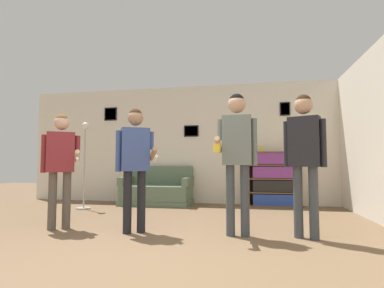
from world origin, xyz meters
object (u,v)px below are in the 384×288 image
person_player_foreground_left (61,159)px  couch (157,192)px  drinking_cup (262,149)px  person_player_foreground_center (135,156)px  floor_lamp (84,164)px  person_watcher_holding_cup (237,146)px  person_spectator_near_bookshelf (304,148)px  bookshelf (274,179)px

person_player_foreground_left → couch: bearing=78.1°
drinking_cup → person_player_foreground_center: bearing=-121.2°
floor_lamp → person_watcher_holding_cup: size_ratio=0.97×
drinking_cup → couch: bearing=-174.9°
person_player_foreground_left → person_spectator_near_bookshelf: (3.24, 0.11, 0.12)m
bookshelf → person_watcher_holding_cup: person_watcher_holding_cup is taller
couch → person_player_foreground_center: 2.80m
couch → person_watcher_holding_cup: size_ratio=0.86×
person_watcher_holding_cup → drinking_cup: bearing=81.8°
drinking_cup → person_player_foreground_left: bearing=-134.8°
floor_lamp → drinking_cup: (3.50, 1.11, 0.32)m
person_player_foreground_center → person_watcher_holding_cup: size_ratio=0.91×
bookshelf → person_watcher_holding_cup: bearing=-103.1°
bookshelf → floor_lamp: (-3.74, -1.11, 0.31)m
couch → drinking_cup: drinking_cup is taller
bookshelf → floor_lamp: floor_lamp is taller
person_player_foreground_center → bookshelf: bearing=55.4°
floor_lamp → drinking_cup: size_ratio=14.60×
couch → bookshelf: 2.54m
person_player_foreground_left → person_watcher_holding_cup: person_watcher_holding_cup is taller
bookshelf → person_spectator_near_bookshelf: person_spectator_near_bookshelf is taller
person_player_foreground_left → person_spectator_near_bookshelf: 3.24m
bookshelf → drinking_cup: size_ratio=9.73×
person_player_foreground_center → person_watcher_holding_cup: person_watcher_holding_cup is taller
bookshelf → person_spectator_near_bookshelf: bearing=-86.5°
person_player_foreground_left → bookshelf: bearing=42.9°
couch → person_spectator_near_bookshelf: (2.68, -2.54, 0.80)m
person_player_foreground_center → person_watcher_holding_cup: bearing=3.6°
person_watcher_holding_cup → person_player_foreground_center: bearing=-176.4°
person_spectator_near_bookshelf → person_player_foreground_center: bearing=-176.9°
person_watcher_holding_cup → drinking_cup: (0.40, 2.77, 0.10)m
person_watcher_holding_cup → person_spectator_near_bookshelf: bearing=2.3°
floor_lamp → person_spectator_near_bookshelf: 4.24m
bookshelf → person_player_foreground_center: person_player_foreground_center is taller
bookshelf → person_watcher_holding_cup: size_ratio=0.64×
person_watcher_holding_cup → drinking_cup: 2.80m
bookshelf → person_player_foreground_left: bearing=-137.1°
person_player_foreground_left → person_watcher_holding_cup: 2.43m
couch → floor_lamp: (-1.23, -0.91, 0.60)m
floor_lamp → person_watcher_holding_cup: 3.53m
person_player_foreground_center → drinking_cup: bearing=58.8°
person_watcher_holding_cup → person_spectator_near_bookshelf: 0.81m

